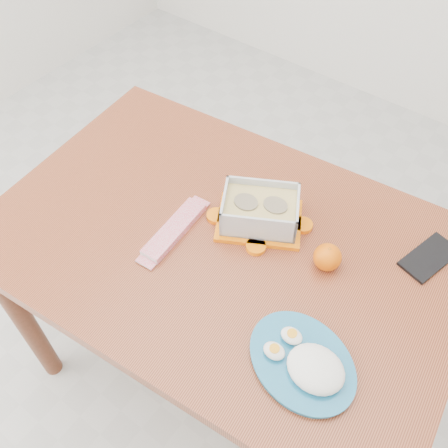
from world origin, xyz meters
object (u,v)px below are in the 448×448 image
Objects in this scene: rice_plate at (306,363)px; orange_fruit at (327,257)px; dining_table at (224,263)px; food_container at (260,211)px; smartphone at (429,257)px.

orange_fruit is at bearing 127.83° from rice_plate.
food_container is (0.04, 0.10, 0.15)m from dining_table.
dining_table is at bearing 170.79° from rice_plate.
food_container reaches higher than dining_table.
rice_plate reaches higher than smartphone.
orange_fruit is at bearing 13.77° from dining_table.
orange_fruit reaches higher than smartphone.
food_container is at bearing -143.83° from smartphone.
dining_table is at bearing -160.73° from orange_fruit.
dining_table is 8.23× the size of smartphone.
smartphone is at bearing 24.91° from dining_table.
food_container is 0.39m from rice_plate.
orange_fruit is at bearing -123.65° from smartphone.
dining_table is 0.39m from rice_plate.
orange_fruit is 0.26m from rice_plate.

